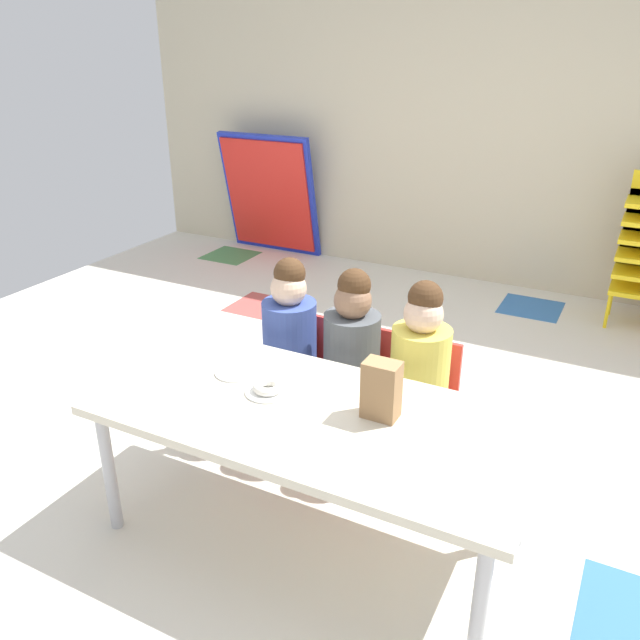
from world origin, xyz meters
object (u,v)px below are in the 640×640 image
(paper_bag_brown, at_px, (381,390))
(donut_powdered_on_plate, at_px, (268,387))
(seated_child_near_camera, at_px, (290,332))
(paper_plate_near_edge, at_px, (268,392))
(seated_child_far_right, at_px, (421,361))
(folded_activity_table, at_px, (270,195))
(seated_child_middle_seat, at_px, (353,346))
(craft_table, at_px, (313,422))
(paper_plate_center_table, at_px, (237,372))

(paper_bag_brown, distance_m, donut_powdered_on_plate, 0.46)
(seated_child_near_camera, xyz_separation_m, paper_plate_near_edge, (0.23, -0.58, 0.03))
(seated_child_far_right, relative_size, folded_activity_table, 0.84)
(seated_child_middle_seat, xyz_separation_m, seated_child_far_right, (0.33, 0.00, 0.00))
(craft_table, xyz_separation_m, paper_plate_center_table, (-0.42, 0.12, 0.05))
(craft_table, xyz_separation_m, paper_bag_brown, (0.24, 0.08, 0.16))
(folded_activity_table, height_order, donut_powdered_on_plate, folded_activity_table)
(folded_activity_table, bearing_deg, paper_plate_near_edge, -58.50)
(craft_table, relative_size, folded_activity_table, 1.51)
(seated_child_far_right, distance_m, folded_activity_table, 3.40)
(craft_table, bearing_deg, paper_plate_center_table, 164.41)
(seated_child_near_camera, relative_size, seated_child_middle_seat, 1.00)
(paper_bag_brown, height_order, paper_plate_near_edge, paper_bag_brown)
(folded_activity_table, relative_size, paper_plate_center_table, 6.04)
(seated_child_far_right, distance_m, paper_plate_near_edge, 0.72)
(craft_table, bearing_deg, paper_bag_brown, 19.29)
(craft_table, bearing_deg, seated_child_middle_seat, 101.24)
(seated_child_far_right, xyz_separation_m, paper_plate_near_edge, (-0.42, -0.58, 0.03))
(paper_plate_center_table, bearing_deg, seated_child_far_right, 38.94)
(folded_activity_table, distance_m, paper_bag_brown, 3.83)
(seated_child_far_right, distance_m, paper_bag_brown, 0.56)
(craft_table, height_order, seated_child_near_camera, seated_child_near_camera)
(seated_child_near_camera, height_order, donut_powdered_on_plate, seated_child_near_camera)
(seated_child_far_right, height_order, folded_activity_table, folded_activity_table)
(paper_bag_brown, bearing_deg, seated_child_far_right, 93.29)
(donut_powdered_on_plate, bearing_deg, paper_plate_center_table, 158.70)
(paper_bag_brown, xyz_separation_m, paper_plate_center_table, (-0.65, 0.03, -0.11))
(seated_child_far_right, relative_size, paper_plate_center_table, 5.10)
(seated_child_middle_seat, distance_m, seated_child_far_right, 0.33)
(craft_table, bearing_deg, paper_plate_near_edge, 169.96)
(paper_bag_brown, bearing_deg, folded_activity_table, 127.65)
(seated_child_middle_seat, height_order, paper_bag_brown, seated_child_middle_seat)
(paper_bag_brown, height_order, paper_plate_center_table, paper_bag_brown)
(seated_child_near_camera, height_order, folded_activity_table, folded_activity_table)
(seated_child_far_right, relative_size, donut_powdered_on_plate, 7.69)
(seated_child_near_camera, height_order, paper_plate_center_table, seated_child_near_camera)
(seated_child_far_right, height_order, paper_plate_near_edge, seated_child_far_right)
(seated_child_near_camera, bearing_deg, craft_table, -53.92)
(seated_child_near_camera, xyz_separation_m, seated_child_far_right, (0.66, 0.00, 0.00))
(seated_child_far_right, height_order, paper_plate_center_table, seated_child_far_right)
(craft_table, height_order, seated_child_middle_seat, seated_child_middle_seat)
(paper_plate_near_edge, bearing_deg, seated_child_middle_seat, 80.78)
(paper_plate_near_edge, bearing_deg, folded_activity_table, 121.50)
(craft_table, distance_m, donut_powdered_on_plate, 0.23)
(paper_plate_center_table, bearing_deg, seated_child_near_camera, 93.87)
(seated_child_middle_seat, relative_size, paper_plate_center_table, 5.10)
(seated_child_near_camera, relative_size, seated_child_far_right, 1.00)
(seated_child_middle_seat, bearing_deg, donut_powdered_on_plate, -99.22)
(craft_table, height_order, seated_child_far_right, seated_child_far_right)
(seated_child_middle_seat, relative_size, paper_plate_near_edge, 5.10)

